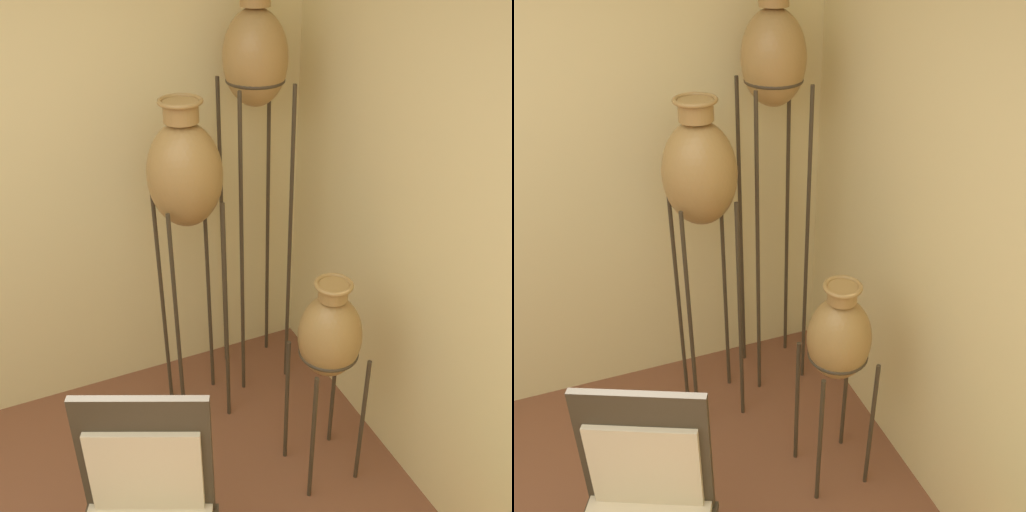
# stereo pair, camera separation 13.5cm
# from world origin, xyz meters

# --- Properties ---
(vase_stand_tall) EXTENTS (0.30, 0.30, 2.13)m
(vase_stand_tall) POSITION_xyz_m (1.58, 1.70, 1.78)
(vase_stand_tall) COLOR #382D1E
(vase_stand_tall) RESTS_ON ground_plane
(vase_stand_medium) EXTENTS (0.34, 0.34, 1.74)m
(vase_stand_medium) POSITION_xyz_m (1.16, 1.53, 1.39)
(vase_stand_medium) COLOR #382D1E
(vase_stand_medium) RESTS_ON ground_plane
(vase_stand_short) EXTENTS (0.28, 0.28, 1.11)m
(vase_stand_short) POSITION_xyz_m (1.57, 0.88, 0.82)
(vase_stand_short) COLOR #382D1E
(vase_stand_short) RESTS_ON ground_plane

